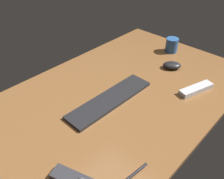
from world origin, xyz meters
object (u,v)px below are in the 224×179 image
Objects in this scene: keyboard at (110,99)px; pen at (132,175)px; coffee_mug at (172,45)px; computer_mouse at (172,65)px; tv_remote at (196,89)px.

keyboard reaches higher than pen.
computer_mouse is at bearing -146.89° from coffee_mug.
keyboard is at bearing -135.42° from computer_mouse.
pen is at bearing -155.08° from tv_remote.
pen is (-23.58, -32.10, -0.26)cm from keyboard.
computer_mouse reaches higher than keyboard.
computer_mouse reaches higher than pen.
pen is at bearing -125.07° from keyboard.
tv_remote is (33.40, -24.98, 0.47)cm from keyboard.
tv_remote is at bearing -65.81° from computer_mouse.
pen is (-83.85, -37.85, -3.74)cm from coffee_mug.
keyboard is 39.83cm from pen.
pen is at bearing -106.80° from computer_mouse.
coffee_mug is 0.62× the size of pen.
coffee_mug reaches higher than tv_remote.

